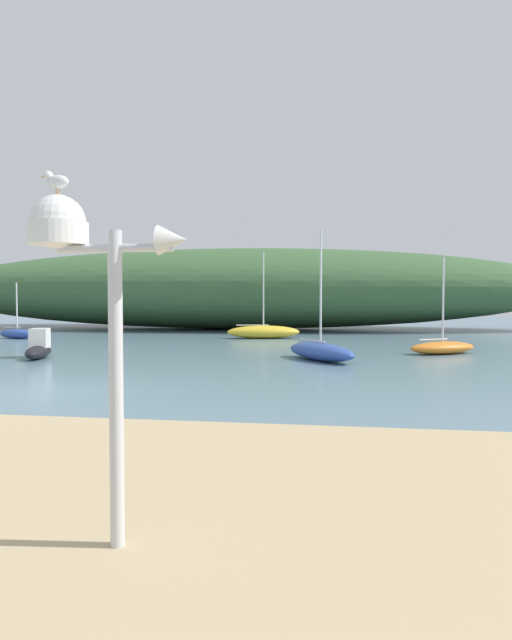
# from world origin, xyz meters

# --- Properties ---
(ground_plane) EXTENTS (120.00, 120.00, 0.00)m
(ground_plane) POSITION_xyz_m (0.00, 0.00, 0.00)
(ground_plane) COLOR slate
(distant_hill) EXTENTS (49.96, 12.86, 6.13)m
(distant_hill) POSITION_xyz_m (-1.41, 28.78, 3.06)
(distant_hill) COLOR #3D6038
(distant_hill) RESTS_ON ground
(mast_structure) EXTENTS (1.37, 0.50, 2.97)m
(mast_structure) POSITION_xyz_m (4.83, -8.15, 2.63)
(mast_structure) COLOR silver
(mast_structure) RESTS_ON beach_sand
(seagull_on_radar) EXTENTS (0.28, 0.12, 0.20)m
(seagull_on_radar) POSITION_xyz_m (4.64, -8.15, 3.29)
(seagull_on_radar) COLOR orange
(seagull_on_radar) RESTS_ON mast_structure
(motorboat_east_reach) EXTENTS (1.53, 2.69, 1.14)m
(motorboat_east_reach) POSITION_xyz_m (-4.41, 6.96, 0.40)
(motorboat_east_reach) COLOR black
(motorboat_east_reach) RESTS_ON ground
(sailboat_mid_channel) EXTENTS (4.38, 2.26, 4.95)m
(sailboat_mid_channel) POSITION_xyz_m (2.78, 18.52, 0.39)
(sailboat_mid_channel) COLOR gold
(sailboat_mid_channel) RESTS_ON ground
(sailboat_by_sandbar) EXTENTS (3.22, 3.83, 4.83)m
(sailboat_by_sandbar) POSITION_xyz_m (6.37, 7.80, 0.35)
(sailboat_by_sandbar) COLOR #2D4C9E
(sailboat_by_sandbar) RESTS_ON ground
(sailboat_inner_mooring) EXTENTS (2.63, 1.27, 3.22)m
(sailboat_inner_mooring) POSITION_xyz_m (-11.20, 16.28, 0.31)
(sailboat_inner_mooring) COLOR #2D4C9E
(sailboat_inner_mooring) RESTS_ON ground
(sailboat_outer_mooring) EXTENTS (3.28, 2.55, 4.01)m
(sailboat_outer_mooring) POSITION_xyz_m (11.32, 10.92, 0.29)
(sailboat_outer_mooring) COLOR orange
(sailboat_outer_mooring) RESTS_ON ground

